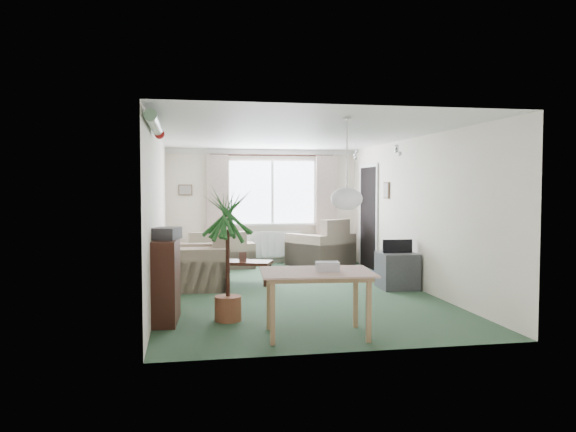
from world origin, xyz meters
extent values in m
plane|color=#2B4831|center=(0.00, 0.00, 0.00)|extent=(6.50, 6.50, 0.00)
cube|color=white|center=(0.20, 3.23, 1.50)|extent=(1.80, 0.03, 1.30)
cube|color=black|center=(0.20, 3.15, 2.27)|extent=(2.60, 0.03, 0.03)
cube|color=beige|center=(-0.95, 3.13, 1.27)|extent=(0.45, 0.08, 2.00)
cube|color=beige|center=(1.35, 3.13, 1.27)|extent=(0.45, 0.08, 2.00)
cube|color=white|center=(0.20, 3.19, 0.40)|extent=(1.20, 0.10, 0.55)
cube|color=black|center=(1.99, 2.20, 1.00)|extent=(0.03, 0.95, 2.00)
sphere|color=white|center=(0.20, -2.30, 1.48)|extent=(0.36, 0.36, 0.36)
cylinder|color=#196626|center=(-1.92, -2.30, 2.28)|extent=(1.60, 1.60, 0.12)
sphere|color=silver|center=(1.30, 0.90, 2.22)|extent=(0.20, 0.20, 0.20)
sphere|color=silver|center=(1.60, -0.30, 2.22)|extent=(0.20, 0.20, 0.20)
cube|color=brown|center=(-1.60, 3.23, 1.55)|extent=(0.28, 0.03, 0.22)
cube|color=brown|center=(1.98, 1.20, 1.55)|extent=(0.03, 0.24, 0.30)
cube|color=#BCB58E|center=(-1.01, 2.75, 0.37)|extent=(1.53, 0.89, 0.74)
cube|color=beige|center=(1.13, 2.73, 0.48)|extent=(1.45, 1.43, 0.96)
cube|color=#B4AC88|center=(-1.50, 0.58, 0.49)|extent=(1.07, 1.13, 0.98)
cube|color=black|center=(-0.63, 0.77, 0.19)|extent=(0.96, 0.74, 0.38)
cube|color=#52332A|center=(-0.68, 0.72, 0.46)|extent=(0.12, 0.03, 0.16)
cube|color=black|center=(-1.84, -1.66, 0.50)|extent=(0.33, 0.83, 0.99)
cube|color=#39383D|center=(-1.83, -1.65, 1.06)|extent=(0.38, 0.42, 0.14)
cylinder|color=#216234|center=(-1.11, -1.74, 0.80)|extent=(0.85, 0.85, 1.61)
cube|color=tan|center=(-0.22, -2.60, 0.34)|extent=(1.16, 0.82, 0.69)
cube|color=silver|center=(-0.11, -2.62, 0.75)|extent=(0.27, 0.22, 0.12)
cube|color=#3C3C42|center=(1.70, -0.06, 0.28)|extent=(0.60, 0.65, 0.57)
cylinder|color=#222B9F|center=(1.50, 0.98, 0.05)|extent=(0.59, 0.59, 0.10)
camera|label=1|loc=(-1.61, -8.45, 1.62)|focal=35.00mm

